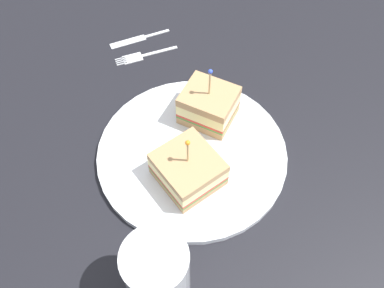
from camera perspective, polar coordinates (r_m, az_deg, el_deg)
The scene contains 7 objects.
ground_plane at distance 65.19cm, azimuth 0.00°, elevation -2.02°, with size 95.70×95.70×2.00cm, color black.
plate at distance 63.89cm, azimuth 0.00°, elevation -1.28°, with size 29.45×29.45×1.09cm, color white.
sandwich_half_front at distance 58.87cm, azimuth -0.55°, elevation -3.54°, with size 11.41×11.58×9.54cm.
sandwich_half_back at distance 65.27cm, azimuth 2.33°, elevation 5.43°, with size 10.59×10.27×10.75cm.
drink_glass at distance 50.87cm, azimuth -4.76°, elevation -17.77°, with size 7.63×7.63×11.98cm.
fork at distance 78.85cm, azimuth -7.29°, elevation 12.05°, with size 11.91×4.02×0.35cm.
knife at distance 82.44cm, azimuth -7.69°, elevation 14.31°, with size 11.76×4.49×0.35cm.
Camera 1 is at (-3.74, -34.54, 54.16)cm, focal length 38.28 mm.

